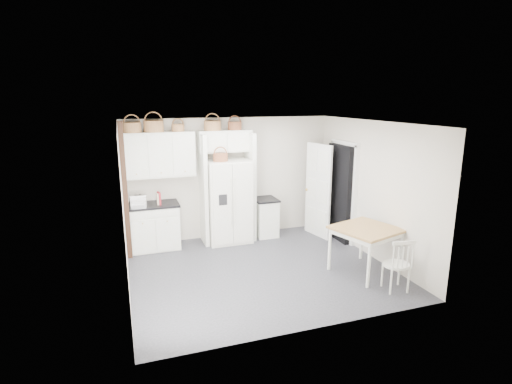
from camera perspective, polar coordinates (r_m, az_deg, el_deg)
name	(u,v)px	position (r m, az deg, el deg)	size (l,w,h in m)	color
floor	(261,270)	(7.29, 0.68, -11.02)	(4.50, 4.50, 0.00)	#2A2A2A
ceiling	(261,123)	(6.65, 0.74, 9.82)	(4.50, 4.50, 0.00)	white
wall_back	(230,178)	(8.72, -3.69, 2.02)	(4.50, 4.50, 0.00)	beige
wall_left	(124,211)	(6.49, -18.39, -2.63)	(4.00, 4.00, 0.00)	beige
wall_right	(373,190)	(7.88, 16.32, 0.28)	(4.00, 4.00, 0.00)	beige
refrigerator	(228,201)	(8.45, -4.00, -1.31)	(0.91, 0.73, 1.75)	white
base_cab_left	(154,227)	(8.38, -14.34, -4.88)	(0.97, 0.61, 0.90)	white
base_cab_right	(265,218)	(8.87, 1.34, -3.72)	(0.46, 0.55, 0.81)	white
dining_table	(365,250)	(7.31, 15.31, -8.00)	(0.98, 0.98, 0.82)	olive
windsor_chair	(396,265)	(6.80, 19.39, -9.76)	(0.42, 0.38, 0.86)	white
counter_left	(153,205)	(8.25, -14.53, -1.78)	(1.01, 0.65, 0.04)	black
counter_right	(265,199)	(8.76, 1.36, -1.07)	(0.50, 0.59, 0.04)	black
toaster	(138,200)	(8.19, -16.48, -1.11)	(0.30, 0.17, 0.21)	silver
cookbook_red	(159,198)	(8.14, -13.69, -0.87)	(0.04, 0.16, 0.25)	#AC212B
cookbook_cream	(158,199)	(8.14, -13.87, -0.96)	(0.03, 0.15, 0.23)	beige
basket_upper_a	(132,128)	(8.11, -17.27, 8.79)	(0.34, 0.34, 0.19)	#966237
basket_upper_b	(154,126)	(8.13, -14.41, 9.08)	(0.38, 0.38, 0.22)	#966237
basket_upper_c	(178,128)	(8.19, -11.07, 9.00)	(0.25, 0.25, 0.14)	#966237
basket_bridge_a	(213,126)	(8.31, -6.23, 9.40)	(0.35, 0.35, 0.20)	#966237
basket_bridge_b	(235,126)	(8.43, -3.06, 9.41)	(0.29, 0.29, 0.17)	brown
basket_fridge_a	(220,157)	(8.12, -5.10, 4.96)	(0.30, 0.30, 0.16)	brown
upper_cabinet	(159,155)	(8.20, -13.65, 5.20)	(1.40, 0.34, 0.90)	white
bridge_cabinet	(225,141)	(8.40, -4.46, 7.27)	(1.12, 0.34, 0.45)	white
fridge_panel_left	(203,190)	(8.32, -7.52, 0.32)	(0.08, 0.60, 2.30)	white
fridge_panel_right	(250,186)	(8.57, -0.83, 0.82)	(0.08, 0.60, 2.30)	white
trim_post	(125,192)	(7.80, -18.18, 0.01)	(0.09, 0.09, 2.60)	#392616
doorway_void	(340,193)	(8.71, 11.97, -0.11)	(0.18, 0.85, 2.05)	black
door_slab	(318,191)	(8.82, 8.85, 0.19)	(0.80, 0.04, 2.05)	white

